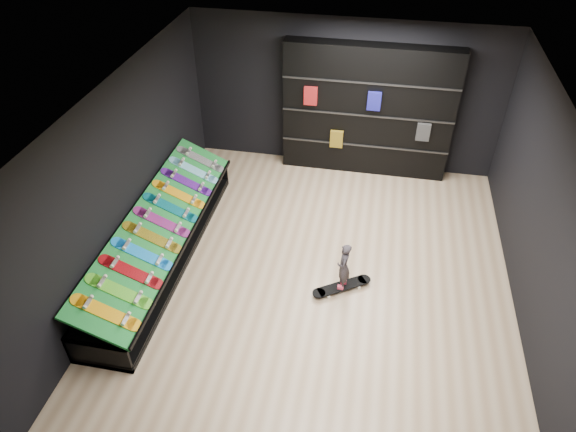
% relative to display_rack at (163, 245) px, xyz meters
% --- Properties ---
extents(floor, '(6.00, 7.00, 0.01)m').
position_rel_display_rack_xyz_m(floor, '(2.55, 0.00, -0.25)').
color(floor, tan).
rests_on(floor, ground).
extents(ceiling, '(6.00, 7.00, 0.01)m').
position_rel_display_rack_xyz_m(ceiling, '(2.55, 0.00, 2.75)').
color(ceiling, white).
rests_on(ceiling, ground).
extents(wall_back, '(6.00, 0.02, 3.00)m').
position_rel_display_rack_xyz_m(wall_back, '(2.55, 3.50, 1.25)').
color(wall_back, black).
rests_on(wall_back, ground).
extents(wall_front, '(6.00, 0.02, 3.00)m').
position_rel_display_rack_xyz_m(wall_front, '(2.55, -3.50, 1.25)').
color(wall_front, black).
rests_on(wall_front, ground).
extents(wall_left, '(0.02, 7.00, 3.00)m').
position_rel_display_rack_xyz_m(wall_left, '(-0.45, 0.00, 1.25)').
color(wall_left, black).
rests_on(wall_left, ground).
extents(wall_right, '(0.02, 7.00, 3.00)m').
position_rel_display_rack_xyz_m(wall_right, '(5.55, 0.00, 1.25)').
color(wall_right, black).
rests_on(wall_right, ground).
extents(display_rack, '(0.90, 4.50, 0.50)m').
position_rel_display_rack_xyz_m(display_rack, '(0.00, 0.00, 0.00)').
color(display_rack, black).
rests_on(display_rack, ground).
extents(turf_ramp, '(0.92, 4.50, 0.46)m').
position_rel_display_rack_xyz_m(turf_ramp, '(0.05, 0.00, 0.46)').
color(turf_ramp, '#106B24').
rests_on(turf_ramp, display_rack).
extents(back_shelving, '(3.25, 0.38, 2.60)m').
position_rel_display_rack_xyz_m(back_shelving, '(3.01, 3.32, 1.05)').
color(back_shelving, black).
rests_on(back_shelving, ground).
extents(floor_skateboard, '(0.94, 0.72, 0.09)m').
position_rel_display_rack_xyz_m(floor_skateboard, '(2.97, -0.21, -0.21)').
color(floor_skateboard, black).
rests_on(floor_skateboard, ground).
extents(child, '(0.13, 0.19, 0.49)m').
position_rel_display_rack_xyz_m(child, '(2.97, -0.21, 0.08)').
color(child, black).
rests_on(child, floor_skateboard).
extents(display_board_0, '(0.93, 0.22, 0.50)m').
position_rel_display_rack_xyz_m(display_board_0, '(0.06, -1.90, 0.49)').
color(display_board_0, yellow).
rests_on(display_board_0, turf_ramp).
extents(display_board_1, '(0.93, 0.22, 0.50)m').
position_rel_display_rack_xyz_m(display_board_1, '(0.06, -1.52, 0.49)').
color(display_board_1, green).
rests_on(display_board_1, turf_ramp).
extents(display_board_2, '(0.93, 0.22, 0.50)m').
position_rel_display_rack_xyz_m(display_board_2, '(0.06, -1.14, 0.49)').
color(display_board_2, red).
rests_on(display_board_2, turf_ramp).
extents(display_board_3, '(0.93, 0.22, 0.50)m').
position_rel_display_rack_xyz_m(display_board_3, '(0.06, -0.76, 0.49)').
color(display_board_3, blue).
rests_on(display_board_3, turf_ramp).
extents(display_board_4, '(0.93, 0.22, 0.50)m').
position_rel_display_rack_xyz_m(display_board_4, '(0.06, -0.38, 0.49)').
color(display_board_4, yellow).
rests_on(display_board_4, turf_ramp).
extents(display_board_5, '(0.93, 0.22, 0.50)m').
position_rel_display_rack_xyz_m(display_board_5, '(0.06, 0.00, 0.49)').
color(display_board_5, '#2626BF').
rests_on(display_board_5, turf_ramp).
extents(display_board_6, '(0.93, 0.22, 0.50)m').
position_rel_display_rack_xyz_m(display_board_6, '(0.06, 0.38, 0.49)').
color(display_board_6, '#0C8C99').
rests_on(display_board_6, turf_ramp).
extents(display_board_7, '(0.93, 0.22, 0.50)m').
position_rel_display_rack_xyz_m(display_board_7, '(0.06, 0.76, 0.49)').
color(display_board_7, orange).
rests_on(display_board_7, turf_ramp).
extents(display_board_8, '(0.93, 0.22, 0.50)m').
position_rel_display_rack_xyz_m(display_board_8, '(0.06, 1.14, 0.49)').
color(display_board_8, purple).
rests_on(display_board_8, turf_ramp).
extents(display_board_9, '(0.93, 0.22, 0.50)m').
position_rel_display_rack_xyz_m(display_board_9, '(0.06, 1.52, 0.49)').
color(display_board_9, '#0CB2E5').
rests_on(display_board_9, turf_ramp).
extents(display_board_10, '(0.93, 0.22, 0.50)m').
position_rel_display_rack_xyz_m(display_board_10, '(0.06, 1.90, 0.49)').
color(display_board_10, black).
rests_on(display_board_10, turf_ramp).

